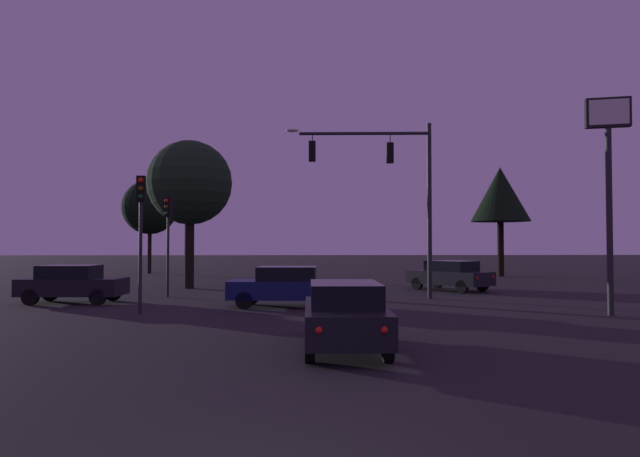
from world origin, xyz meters
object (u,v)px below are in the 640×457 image
traffic_light_corner_left (168,226)px  store_sign_illuminated (609,156)px  traffic_signal_mast_arm (390,177)px  tree_behind_sign (190,183)px  car_crossing_left (284,286)px  tree_center_horizon (150,207)px  car_crossing_right (72,283)px  traffic_light_corner_right (141,216)px  car_far_lane (450,275)px  car_nearside_lane (345,314)px  tree_left_far (500,195)px

traffic_light_corner_left → store_sign_illuminated: bearing=-22.5°
traffic_signal_mast_arm → tree_behind_sign: size_ratio=0.97×
tree_behind_sign → car_crossing_left: bearing=-58.1°
tree_behind_sign → tree_center_horizon: 15.86m
traffic_signal_mast_arm → car_crossing_right: (-13.07, -1.43, -4.51)m
car_crossing_right → store_sign_illuminated: size_ratio=0.56×
store_sign_illuminated → tree_behind_sign: (-16.33, 11.40, 0.31)m
tree_center_horizon → traffic_light_corner_left: bearing=-72.0°
traffic_light_corner_right → car_crossing_left: (4.82, 1.93, -2.52)m
car_far_lane → car_nearside_lane: bearing=-113.3°
store_sign_illuminated → traffic_signal_mast_arm: bearing=138.3°
traffic_signal_mast_arm → car_crossing_left: traffic_signal_mast_arm is taller
store_sign_illuminated → car_far_lane: bearing=106.0°
car_crossing_left → store_sign_illuminated: 12.16m
car_far_lane → tree_left_far: size_ratio=0.56×
traffic_signal_mast_arm → car_crossing_left: (-4.52, -2.96, -4.51)m
car_crossing_left → car_far_lane: (8.18, 6.86, 0.00)m
traffic_light_corner_left → traffic_light_corner_right: size_ratio=0.95×
car_crossing_right → car_far_lane: (16.73, 5.33, 0.00)m
traffic_light_corner_right → store_sign_illuminated: store_sign_illuminated is taller
car_crossing_left → tree_center_horizon: size_ratio=0.56×
car_nearside_lane → tree_behind_sign: (-7.03, 16.96, 4.83)m
traffic_light_corner_left → traffic_light_corner_right: 5.95m
car_far_lane → store_sign_illuminated: 10.99m
store_sign_illuminated → tree_center_horizon: size_ratio=0.97×
tree_left_far → tree_center_horizon: size_ratio=1.07×
traffic_signal_mast_arm → tree_center_horizon: size_ratio=1.02×
traffic_light_corner_left → tree_behind_sign: (-0.01, 4.65, 2.46)m
car_nearside_lane → car_far_lane: same height
store_sign_illuminated → tree_left_far: (4.22, 21.41, 0.66)m
tree_center_horizon → tree_behind_sign: bearing=-66.9°
tree_behind_sign → tree_center_horizon: (-6.23, 14.58, -0.31)m
traffic_light_corner_right → car_far_lane: 15.89m
traffic_light_corner_right → car_nearside_lane: 9.44m
traffic_light_corner_left → car_crossing_left: traffic_light_corner_left is taller
store_sign_illuminated → tree_behind_sign: tree_behind_sign is taller
traffic_signal_mast_arm → store_sign_illuminated: (6.42, -5.73, 0.01)m
traffic_signal_mast_arm → traffic_light_corner_right: traffic_signal_mast_arm is taller
car_far_lane → tree_left_far: (6.99, 11.78, 5.17)m
tree_behind_sign → store_sign_illuminated: bearing=-34.9°
car_crossing_left → tree_center_horizon: 26.35m
traffic_light_corner_left → car_crossing_left: (5.37, -3.99, -2.37)m
car_crossing_right → tree_left_far: tree_left_far is taller
car_crossing_left → car_crossing_right: 8.69m
store_sign_illuminated → tree_left_far: tree_left_far is taller
car_far_lane → tree_center_horizon: (-19.79, 16.36, 4.52)m
tree_behind_sign → tree_left_far: tree_left_far is taller
tree_behind_sign → tree_center_horizon: bearing=113.1°
car_crossing_right → tree_behind_sign: tree_behind_sign is taller
traffic_light_corner_left → traffic_light_corner_right: (0.55, -5.92, 0.14)m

